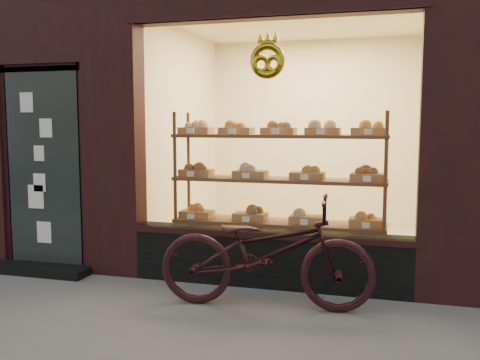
% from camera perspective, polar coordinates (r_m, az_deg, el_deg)
% --- Properties ---
extents(display_shelf, '(2.20, 0.45, 1.70)m').
position_cam_1_polar(display_shelf, '(5.55, 4.11, -1.20)').
color(display_shelf, brown).
rests_on(display_shelf, ground).
extents(bicycle, '(1.90, 0.83, 0.97)m').
position_cam_1_polar(bicycle, '(4.61, 2.75, -7.69)').
color(bicycle, black).
rests_on(bicycle, ground).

